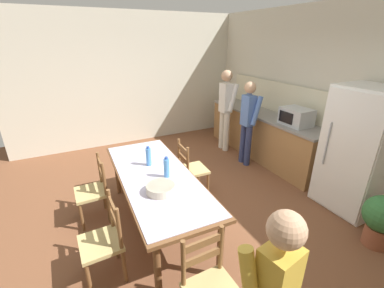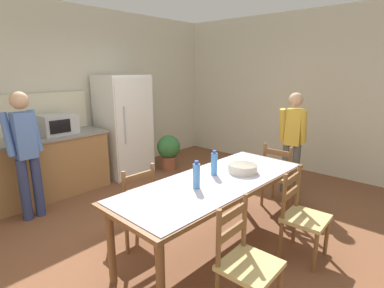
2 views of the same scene
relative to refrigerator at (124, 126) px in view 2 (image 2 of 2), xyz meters
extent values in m
plane|color=brown|center=(-0.82, -2.19, -0.89)|extent=(8.32, 8.32, 0.00)
cube|color=beige|center=(-0.82, 0.47, 0.56)|extent=(6.52, 0.12, 2.90)
cube|color=beige|center=(2.44, -2.19, 0.56)|extent=(0.12, 5.20, 2.90)
cube|color=#9E7042|center=(-1.97, 0.04, -0.45)|extent=(2.90, 0.62, 0.89)
cube|color=white|center=(0.00, 0.01, 0.00)|extent=(0.81, 0.68, 1.79)
cube|color=white|center=(0.00, -0.34, 0.00)|extent=(0.77, 0.02, 1.71)
cylinder|color=#A5AAB2|center=(-0.24, -0.36, 0.09)|extent=(0.02, 0.02, 0.63)
cube|color=#B2B7BC|center=(-1.17, 0.02, 0.18)|extent=(0.50, 0.38, 0.30)
cube|color=black|center=(-1.22, -0.17, 0.18)|extent=(0.30, 0.01, 0.19)
cylinder|color=brown|center=(-1.86, -2.99, -0.53)|extent=(0.07, 0.07, 0.73)
cylinder|color=brown|center=(0.21, -3.04, -0.53)|extent=(0.07, 0.07, 0.73)
cylinder|color=brown|center=(-1.85, -2.33, -0.53)|extent=(0.07, 0.07, 0.73)
cylinder|color=brown|center=(0.22, -2.38, -0.53)|extent=(0.07, 0.07, 0.73)
cube|color=brown|center=(-0.82, -2.69, -0.14)|extent=(2.29, 0.92, 0.04)
cube|color=#B7B2CC|center=(-0.82, -2.69, -0.12)|extent=(2.20, 0.88, 0.01)
cylinder|color=#4C8ED6|center=(-1.10, -2.68, 0.01)|extent=(0.07, 0.07, 0.24)
cylinder|color=#2D51B2|center=(-1.10, -2.68, 0.14)|extent=(0.04, 0.04, 0.03)
cylinder|color=#4C8ED6|center=(-0.70, -2.58, 0.01)|extent=(0.07, 0.07, 0.24)
cylinder|color=#2D51B2|center=(-0.70, -2.58, 0.14)|extent=(0.04, 0.04, 0.03)
cylinder|color=beige|center=(-0.42, -2.76, -0.07)|extent=(0.32, 0.32, 0.09)
cylinder|color=beige|center=(-0.42, -2.76, -0.03)|extent=(0.31, 0.31, 0.02)
cylinder|color=brown|center=(-1.17, -3.26, -0.69)|extent=(0.04, 0.04, 0.41)
cube|color=tan|center=(-1.35, -3.44, -0.46)|extent=(0.43, 0.41, 0.04)
cylinder|color=brown|center=(-1.53, -3.27, -0.21)|extent=(0.04, 0.04, 0.46)
cylinder|color=brown|center=(-1.17, -3.26, -0.21)|extent=(0.04, 0.04, 0.46)
cube|color=brown|center=(-1.35, -3.27, -0.08)|extent=(0.36, 0.03, 0.07)
cube|color=brown|center=(-1.35, -3.27, -0.24)|extent=(0.36, 0.03, 0.07)
cylinder|color=brown|center=(0.82, -2.90, -0.69)|extent=(0.04, 0.04, 0.41)
cylinder|color=brown|center=(0.81, -2.54, -0.69)|extent=(0.04, 0.04, 0.41)
cylinder|color=brown|center=(0.48, -2.91, -0.69)|extent=(0.04, 0.04, 0.41)
cylinder|color=brown|center=(0.47, -2.55, -0.69)|extent=(0.04, 0.04, 0.41)
cube|color=tan|center=(0.65, -2.72, -0.46)|extent=(0.41, 0.43, 0.04)
cylinder|color=brown|center=(0.48, -2.91, -0.21)|extent=(0.04, 0.04, 0.46)
cylinder|color=brown|center=(0.47, -2.55, -0.21)|extent=(0.04, 0.04, 0.46)
cube|color=brown|center=(0.48, -2.73, -0.08)|extent=(0.03, 0.36, 0.07)
cube|color=brown|center=(0.48, -2.73, -0.24)|extent=(0.03, 0.36, 0.07)
cylinder|color=brown|center=(-0.50, -3.64, -0.69)|extent=(0.04, 0.04, 0.41)
cylinder|color=brown|center=(-0.14, -3.62, -0.69)|extent=(0.04, 0.04, 0.41)
cylinder|color=brown|center=(-0.51, -3.30, -0.69)|extent=(0.04, 0.04, 0.41)
cylinder|color=brown|center=(-0.15, -3.28, -0.69)|extent=(0.04, 0.04, 0.41)
cube|color=tan|center=(-0.33, -3.46, -0.46)|extent=(0.44, 0.42, 0.04)
cylinder|color=brown|center=(-0.51, -3.30, -0.21)|extent=(0.04, 0.04, 0.46)
cylinder|color=brown|center=(-0.15, -3.28, -0.21)|extent=(0.04, 0.04, 0.46)
cube|color=brown|center=(-0.33, -3.29, -0.08)|extent=(0.36, 0.04, 0.07)
cube|color=brown|center=(-0.33, -3.29, -0.24)|extent=(0.36, 0.04, 0.07)
cylinder|color=brown|center=(-1.13, -1.75, -0.69)|extent=(0.04, 0.04, 0.41)
cylinder|color=brown|center=(-1.49, -1.74, -0.69)|extent=(0.04, 0.04, 0.41)
cylinder|color=brown|center=(-1.14, -2.09, -0.69)|extent=(0.04, 0.04, 0.41)
cylinder|color=brown|center=(-1.50, -2.08, -0.69)|extent=(0.04, 0.04, 0.41)
cube|color=tan|center=(-1.31, -1.91, -0.46)|extent=(0.44, 0.42, 0.04)
cylinder|color=brown|center=(-1.14, -2.09, -0.21)|extent=(0.04, 0.04, 0.46)
cylinder|color=brown|center=(-1.50, -2.08, -0.21)|extent=(0.04, 0.04, 0.46)
cube|color=brown|center=(-1.32, -2.08, -0.08)|extent=(0.36, 0.04, 0.07)
cube|color=brown|center=(-1.32, -2.08, -0.24)|extent=(0.36, 0.04, 0.07)
cylinder|color=navy|center=(-1.91, -0.51, -0.49)|extent=(0.12, 0.12, 0.81)
cylinder|color=navy|center=(-1.75, -0.51, -0.49)|extent=(0.12, 0.12, 0.81)
cube|color=#5175BC|center=(-1.83, -0.51, 0.20)|extent=(0.23, 0.18, 0.57)
sphere|color=tan|center=(-1.83, -0.51, 0.63)|extent=(0.22, 0.22, 0.22)
cylinder|color=#5175BC|center=(-1.99, -0.44, 0.22)|extent=(0.09, 0.22, 0.54)
cylinder|color=#5175BC|center=(-1.67, -0.44, 0.22)|extent=(0.09, 0.22, 0.54)
cylinder|color=#4C4C4C|center=(1.18, -2.71, -0.51)|extent=(0.12, 0.12, 0.77)
cylinder|color=#4C4C4C|center=(1.15, -2.56, -0.51)|extent=(0.12, 0.12, 0.77)
cube|color=gold|center=(1.17, -2.63, 0.15)|extent=(0.21, 0.24, 0.55)
sphere|color=tan|center=(1.17, -2.63, 0.56)|extent=(0.21, 0.21, 0.21)
cylinder|color=gold|center=(1.13, -2.79, 0.17)|extent=(0.22, 0.12, 0.52)
cylinder|color=gold|center=(1.08, -2.49, 0.17)|extent=(0.22, 0.12, 0.52)
cylinder|color=brown|center=(0.68, -0.43, -0.76)|extent=(0.28, 0.28, 0.26)
sphere|color=#337038|center=(0.68, -0.43, -0.45)|extent=(0.44, 0.44, 0.44)
camera|label=1|loc=(1.88, -3.52, 1.46)|focal=24.00mm
camera|label=2|loc=(-3.12, -4.43, 0.99)|focal=28.00mm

